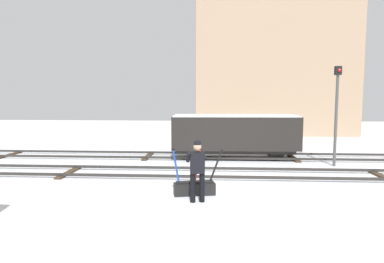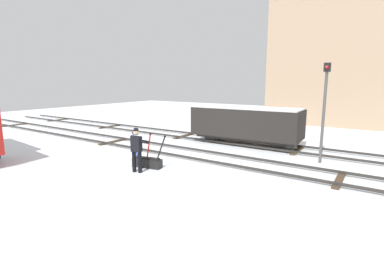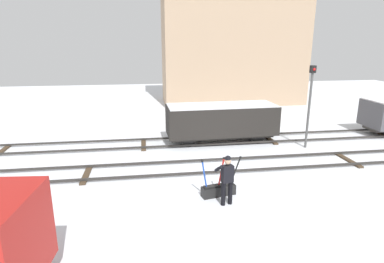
% 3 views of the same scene
% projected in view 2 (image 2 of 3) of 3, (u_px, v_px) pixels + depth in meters
% --- Properties ---
extents(ground_plane, '(60.00, 60.00, 0.00)m').
position_uv_depth(ground_plane, '(199.00, 157.00, 13.25)').
color(ground_plane, silver).
extents(track_main_line, '(44.00, 1.94, 0.18)m').
position_uv_depth(track_main_line, '(199.00, 155.00, 13.23)').
color(track_main_line, '#2D2B28').
rests_on(track_main_line, ground_plane).
extents(track_siding_near, '(44.00, 1.94, 0.18)m').
position_uv_depth(track_siding_near, '(234.00, 141.00, 16.26)').
color(track_siding_near, '#2D2B28').
rests_on(track_siding_near, ground_plane).
extents(switch_lever_frame, '(1.54, 0.60, 1.44)m').
position_uv_depth(switch_lever_frame, '(147.00, 161.00, 11.62)').
color(switch_lever_frame, black).
rests_on(switch_lever_frame, ground_plane).
extents(rail_worker, '(0.62, 0.74, 1.75)m').
position_uv_depth(rail_worker, '(137.00, 147.00, 10.88)').
color(rail_worker, black).
rests_on(rail_worker, ground_plane).
extents(signal_post, '(0.24, 0.32, 4.21)m').
position_uv_depth(signal_post, '(324.00, 104.00, 11.88)').
color(signal_post, '#4C4C4C').
rests_on(signal_post, ground_plane).
extents(apartment_building, '(12.47, 5.22, 12.73)m').
position_uv_depth(apartment_building, '(354.00, 44.00, 22.45)').
color(apartment_building, tan).
rests_on(apartment_building, ground_plane).
extents(freight_car_back_track, '(5.94, 2.23, 2.09)m').
position_uv_depth(freight_car_back_track, '(246.00, 123.00, 15.68)').
color(freight_car_back_track, '#2D2B28').
rests_on(freight_car_back_track, ground_plane).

